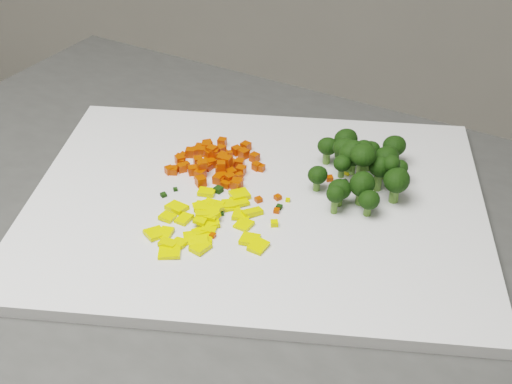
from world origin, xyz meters
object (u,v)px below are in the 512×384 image
(cutting_board, at_px, (256,205))
(broccoli_pile, at_px, (364,164))
(carrot_pile, at_px, (215,156))
(pepper_pile, at_px, (213,221))

(cutting_board, relative_size, broccoli_pile, 3.75)
(cutting_board, height_order, broccoli_pile, broccoli_pile)
(carrot_pile, relative_size, broccoli_pile, 0.83)
(pepper_pile, bearing_deg, broccoli_pile, 40.80)
(carrot_pile, height_order, broccoli_pile, broccoli_pile)
(cutting_board, xyz_separation_m, broccoli_pile, (0.11, 0.06, 0.04))
(cutting_board, xyz_separation_m, pepper_pile, (-0.03, -0.06, 0.02))
(carrot_pile, xyz_separation_m, broccoli_pile, (0.17, 0.01, 0.02))
(cutting_board, bearing_deg, pepper_pile, -115.45)
(broccoli_pile, bearing_deg, pepper_pile, -139.20)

